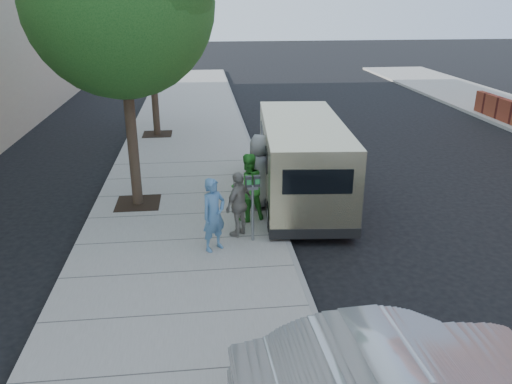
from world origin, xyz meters
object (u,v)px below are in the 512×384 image
parking_meter (253,194)px  sedan (401,384)px  person_officer (214,215)px  tree_far (150,14)px  person_striped_polo (239,204)px  van (302,159)px  person_green_shirt (248,187)px  person_gray_shirt (260,171)px

parking_meter → sedan: (1.37, -5.54, -0.58)m
person_officer → parking_meter: bearing=-17.0°
tree_far → sedan: bearing=-74.9°
person_striped_polo → van: bearing=-178.4°
person_striped_polo → person_officer: bearing=-2.0°
parking_meter → person_officer: bearing=-165.0°
parking_meter → person_officer: person_officer is taller
tree_far → sedan: (4.25, -15.76, -4.15)m
tree_far → person_green_shirt: 10.23m
tree_far → person_striped_polo: size_ratio=4.07×
sedan → person_striped_polo: (-1.66, 5.86, 0.21)m
sedan → tree_far: bearing=11.9°
person_green_shirt → parking_meter: bearing=72.6°
van → sedan: size_ratio=1.44×
person_gray_shirt → person_striped_polo: 1.83m
tree_far → van: size_ratio=1.01×
person_gray_shirt → tree_far: bearing=-111.5°
parking_meter → person_striped_polo: 0.56m
van → person_officer: size_ratio=3.80×
tree_far → van: (4.56, -7.50, -3.65)m
tree_far → person_green_shirt: size_ratio=3.68×
tree_far → van: bearing=-58.7°
person_striped_polo → person_green_shirt: bearing=-157.4°
sedan → person_officer: person_officer is taller
tree_far → person_gray_shirt: 9.61m
sedan → person_gray_shirt: size_ratio=2.20×
parking_meter → sedan: size_ratio=0.36×
parking_meter → person_gray_shirt: 2.04m
parking_meter → person_green_shirt: size_ratio=0.91×
person_officer → person_gray_shirt: person_gray_shirt is taller
person_gray_shirt → person_striped_polo: bearing=23.9°
parking_meter → sedan: bearing=-82.0°
van → person_striped_polo: van is taller
tree_far → person_green_shirt: (2.88, -9.03, -3.85)m
tree_far → sedan: 16.84m
parking_meter → person_gray_shirt: person_gray_shirt is taller
parking_meter → van: size_ratio=0.25×
tree_far → person_gray_shirt: size_ratio=3.21×
person_officer → person_gray_shirt: bearing=22.8°
sedan → person_gray_shirt: (-0.96, 7.54, 0.43)m
van → sedan: 8.28m
van → person_gray_shirt: (-1.27, -0.72, -0.07)m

